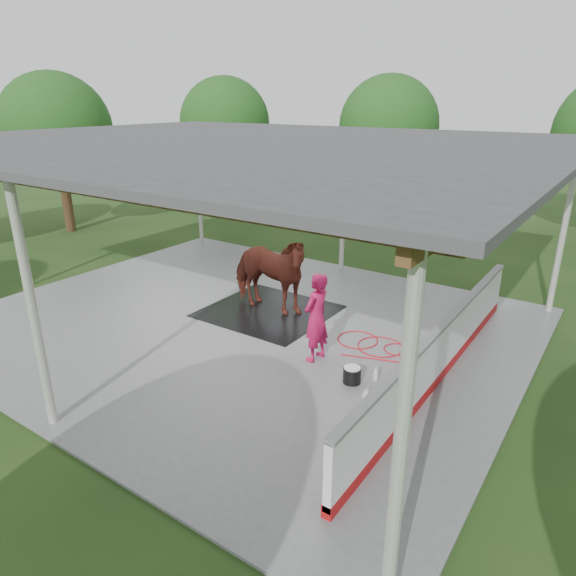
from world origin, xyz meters
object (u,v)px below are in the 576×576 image
Objects in this scene: dasher_board at (441,353)px; wash_bucket at (352,375)px; handler at (316,317)px; horse at (268,273)px.

dasher_board reaches higher than wash_bucket.
wash_bucket is at bearing 73.02° from handler.
horse is 6.95× the size of wash_bucket.
dasher_board is 4.53× the size of handler.
dasher_board is at bearing -101.12° from horse.
horse is (-4.44, 0.82, 0.43)m from dasher_board.
horse is at bearing -118.41° from handler.
horse is 3.74m from wash_bucket.
horse reaches higher than dasher_board.
wash_bucket is (3.18, -1.78, -0.82)m from horse.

